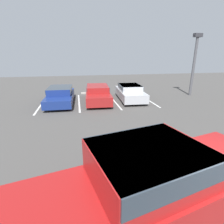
% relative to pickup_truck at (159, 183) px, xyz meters
% --- Properties ---
extents(ground_plane, '(60.00, 60.00, 0.00)m').
position_rel_pickup_truck_xyz_m(ground_plane, '(1.35, -0.45, -0.92)').
color(ground_plane, '#4C4947').
extents(stall_stripe_a, '(0.12, 5.28, 0.01)m').
position_rel_pickup_truck_xyz_m(stall_stripe_a, '(-4.31, 10.64, -0.91)').
color(stall_stripe_a, white).
rests_on(stall_stripe_a, ground_plane).
extents(stall_stripe_b, '(0.12, 5.28, 0.01)m').
position_rel_pickup_truck_xyz_m(stall_stripe_b, '(-1.52, 10.64, -0.91)').
color(stall_stripe_b, white).
rests_on(stall_stripe_b, ground_plane).
extents(stall_stripe_c, '(0.12, 5.28, 0.01)m').
position_rel_pickup_truck_xyz_m(stall_stripe_c, '(1.27, 10.64, -0.91)').
color(stall_stripe_c, white).
rests_on(stall_stripe_c, ground_plane).
extents(stall_stripe_d, '(0.12, 5.28, 0.01)m').
position_rel_pickup_truck_xyz_m(stall_stripe_d, '(4.05, 10.64, -0.91)').
color(stall_stripe_d, white).
rests_on(stall_stripe_d, ground_plane).
extents(pickup_truck, '(6.30, 3.23, 1.85)m').
position_rel_pickup_truck_xyz_m(pickup_truck, '(0.00, 0.00, 0.00)').
color(pickup_truck, '#A51919').
rests_on(pickup_truck, ground_plane).
extents(parked_sedan_a, '(1.99, 4.79, 1.23)m').
position_rel_pickup_truck_xyz_m(parked_sedan_a, '(-2.87, 10.66, -0.26)').
color(parked_sedan_a, navy).
rests_on(parked_sedan_a, ground_plane).
extents(parked_sedan_b, '(2.10, 4.70, 1.28)m').
position_rel_pickup_truck_xyz_m(parked_sedan_b, '(-0.05, 10.56, -0.24)').
color(parked_sedan_b, maroon).
rests_on(parked_sedan_b, ground_plane).
extents(parked_sedan_c, '(2.04, 4.46, 1.22)m').
position_rel_pickup_truck_xyz_m(parked_sedan_c, '(2.61, 10.70, -0.26)').
color(parked_sedan_c, '#B7BABF').
rests_on(parked_sedan_c, ground_plane).
extents(light_post, '(0.70, 0.36, 5.24)m').
position_rel_pickup_truck_xyz_m(light_post, '(8.55, 11.30, 2.16)').
color(light_post, '#515156').
rests_on(light_post, ground_plane).
extents(wheel_stop_curb, '(1.93, 0.20, 0.14)m').
position_rel_pickup_truck_xyz_m(wheel_stop_curb, '(-0.29, 13.74, -0.85)').
color(wheel_stop_curb, '#B7B2A8').
rests_on(wheel_stop_curb, ground_plane).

